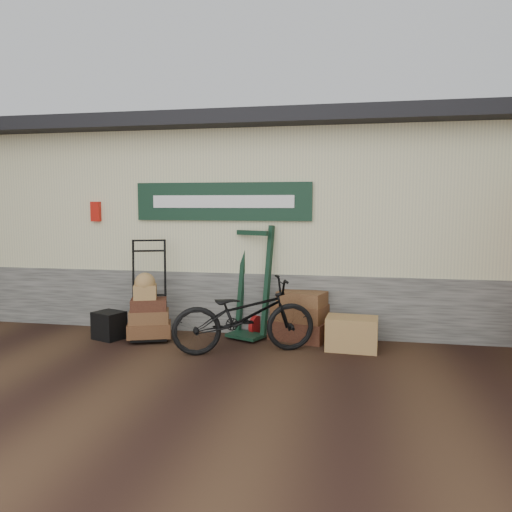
{
  "coord_description": "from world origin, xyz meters",
  "views": [
    {
      "loc": [
        1.56,
        -6.08,
        1.92
      ],
      "look_at": [
        0.21,
        0.9,
        1.17
      ],
      "focal_mm": 35.0,
      "sensor_mm": 36.0,
      "label": 1
    }
  ],
  "objects_px": {
    "suitcase_stack": "(300,315)",
    "bicycle": "(244,312)",
    "porter_trolley": "(149,289)",
    "green_barrow": "(252,282)",
    "black_trunk": "(109,325)",
    "wicker_hamper": "(352,333)"
  },
  "relations": [
    {
      "from": "black_trunk",
      "to": "bicycle",
      "type": "relative_size",
      "value": 0.21
    },
    {
      "from": "porter_trolley",
      "to": "suitcase_stack",
      "type": "height_order",
      "value": "porter_trolley"
    },
    {
      "from": "porter_trolley",
      "to": "green_barrow",
      "type": "bearing_deg",
      "value": -6.09
    },
    {
      "from": "suitcase_stack",
      "to": "wicker_hamper",
      "type": "bearing_deg",
      "value": -27.58
    },
    {
      "from": "suitcase_stack",
      "to": "black_trunk",
      "type": "bearing_deg",
      "value": -169.41
    },
    {
      "from": "porter_trolley",
      "to": "black_trunk",
      "type": "xyz_separation_m",
      "value": [
        -0.55,
        -0.15,
        -0.52
      ]
    },
    {
      "from": "green_barrow",
      "to": "bicycle",
      "type": "height_order",
      "value": "green_barrow"
    },
    {
      "from": "wicker_hamper",
      "to": "black_trunk",
      "type": "relative_size",
      "value": 1.7
    },
    {
      "from": "bicycle",
      "to": "suitcase_stack",
      "type": "bearing_deg",
      "value": -61.3
    },
    {
      "from": "wicker_hamper",
      "to": "bicycle",
      "type": "height_order",
      "value": "bicycle"
    },
    {
      "from": "porter_trolley",
      "to": "green_barrow",
      "type": "distance_m",
      "value": 1.47
    },
    {
      "from": "green_barrow",
      "to": "wicker_hamper",
      "type": "bearing_deg",
      "value": 8.75
    },
    {
      "from": "suitcase_stack",
      "to": "bicycle",
      "type": "xyz_separation_m",
      "value": [
        -0.64,
        -0.78,
        0.19
      ]
    },
    {
      "from": "green_barrow",
      "to": "suitcase_stack",
      "type": "relative_size",
      "value": 2.03
    },
    {
      "from": "black_trunk",
      "to": "bicycle",
      "type": "height_order",
      "value": "bicycle"
    },
    {
      "from": "suitcase_stack",
      "to": "black_trunk",
      "type": "xyz_separation_m",
      "value": [
        -2.67,
        -0.5,
        -0.16
      ]
    },
    {
      "from": "porter_trolley",
      "to": "suitcase_stack",
      "type": "bearing_deg",
      "value": -10.4
    },
    {
      "from": "green_barrow",
      "to": "suitcase_stack",
      "type": "distance_m",
      "value": 0.82
    },
    {
      "from": "black_trunk",
      "to": "suitcase_stack",
      "type": "bearing_deg",
      "value": 10.59
    },
    {
      "from": "suitcase_stack",
      "to": "bicycle",
      "type": "relative_size",
      "value": 0.43
    },
    {
      "from": "porter_trolley",
      "to": "black_trunk",
      "type": "distance_m",
      "value": 0.78
    },
    {
      "from": "suitcase_stack",
      "to": "wicker_hamper",
      "type": "height_order",
      "value": "suitcase_stack"
    }
  ]
}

